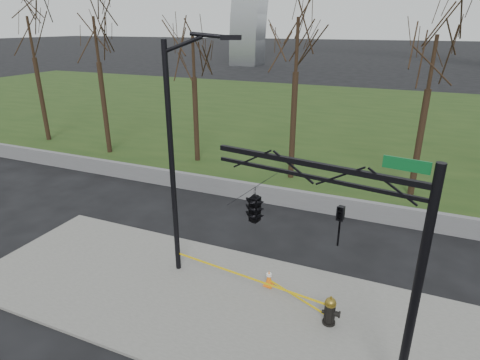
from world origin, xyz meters
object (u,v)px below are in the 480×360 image
at_px(fire_hydrant, 330,311).
at_px(traffic_signal_mast, 282,212).
at_px(traffic_cone, 269,278).
at_px(street_light, 178,147).

height_order(fire_hydrant, traffic_signal_mast, traffic_signal_mast).
xyz_separation_m(traffic_cone, traffic_signal_mast, (1.06, -2.38, 3.75)).
xyz_separation_m(street_light, traffic_signal_mast, (4.23, -2.15, -0.55)).
xyz_separation_m(fire_hydrant, street_light, (-5.43, 0.80, 4.16)).
bearing_deg(fire_hydrant, street_light, 171.01).
bearing_deg(street_light, fire_hydrant, -24.95).
height_order(fire_hydrant, traffic_cone, fire_hydrant).
distance_m(fire_hydrant, traffic_signal_mast, 4.03).
relative_size(fire_hydrant, traffic_signal_mast, 0.16).
xyz_separation_m(traffic_cone, street_light, (-3.17, -0.23, 4.29)).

